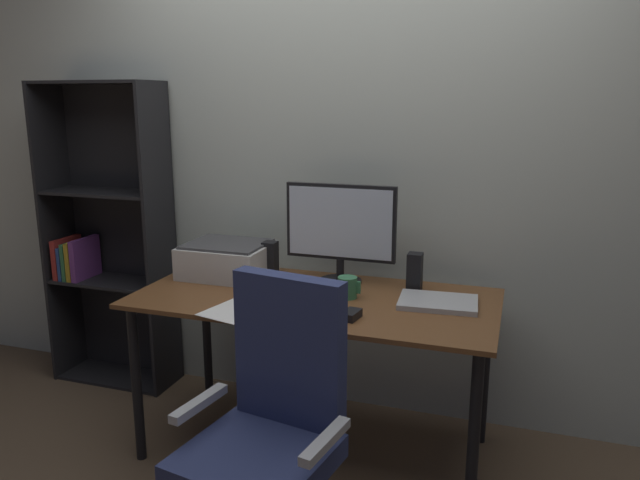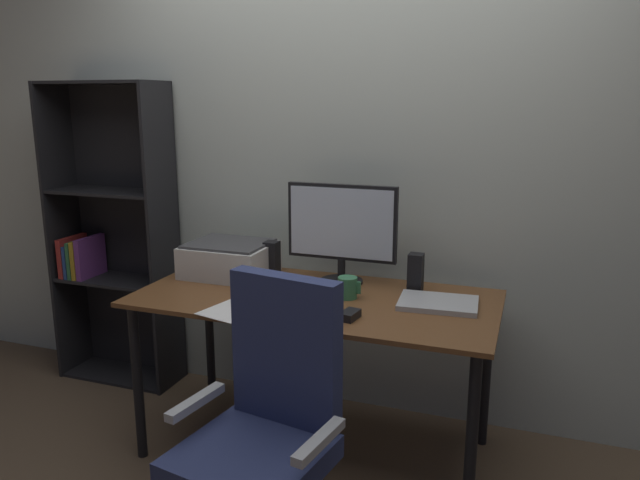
{
  "view_description": "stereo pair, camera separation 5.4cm",
  "coord_description": "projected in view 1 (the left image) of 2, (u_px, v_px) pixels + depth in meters",
  "views": [
    {
      "loc": [
        0.81,
        -2.36,
        1.57
      ],
      "look_at": [
        0.04,
        -0.03,
        1.0
      ],
      "focal_mm": 33.94,
      "sensor_mm": 36.0,
      "label": 1
    },
    {
      "loc": [
        0.87,
        -2.34,
        1.57
      ],
      "look_at": [
        0.04,
        -0.03,
        1.0
      ],
      "focal_mm": 33.94,
      "sensor_mm": 36.0,
      "label": 2
    }
  ],
  "objects": [
    {
      "name": "mouse",
      "position": [
        351.0,
        315.0,
        2.35
      ],
      "size": [
        0.07,
        0.1,
        0.03
      ],
      "primitive_type": "cube",
      "rotation": [
        0.0,
        0.0,
        -0.16
      ],
      "color": "black",
      "rests_on": "desk"
    },
    {
      "name": "back_wall",
      "position": [
        350.0,
        156.0,
        2.99
      ],
      "size": [
        6.4,
        0.1,
        2.6
      ],
      "primitive_type": "cube",
      "color": "beige",
      "rests_on": "ground"
    },
    {
      "name": "ground_plane",
      "position": [
        315.0,
        449.0,
        2.79
      ],
      "size": [
        12.0,
        12.0,
        0.0
      ],
      "primitive_type": "plane",
      "color": "brown"
    },
    {
      "name": "paper_sheet",
      "position": [
        239.0,
        309.0,
        2.46
      ],
      "size": [
        0.27,
        0.34,
        0.0
      ],
      "primitive_type": "cube",
      "rotation": [
        0.0,
        0.0,
        -0.24
      ],
      "color": "white",
      "rests_on": "desk"
    },
    {
      "name": "bookshelf",
      "position": [
        108.0,
        239.0,
        3.36
      ],
      "size": [
        0.69,
        0.28,
        1.67
      ],
      "color": "black",
      "rests_on": "ground"
    },
    {
      "name": "keyboard",
      "position": [
        300.0,
        309.0,
        2.43
      ],
      "size": [
        0.29,
        0.12,
        0.02
      ],
      "primitive_type": "cube",
      "rotation": [
        0.0,
        0.0,
        -0.03
      ],
      "color": "#B7BABC",
      "rests_on": "desk"
    },
    {
      "name": "desk",
      "position": [
        315.0,
        314.0,
        2.64
      ],
      "size": [
        1.55,
        0.75,
        0.74
      ],
      "color": "brown",
      "rests_on": "ground"
    },
    {
      "name": "office_chair",
      "position": [
        269.0,
        447.0,
        1.99
      ],
      "size": [
        0.56,
        0.55,
        1.01
      ],
      "rotation": [
        0.0,
        0.0,
        -0.17
      ],
      "color": "#B7BABC",
      "rests_on": "ground"
    },
    {
      "name": "speaker_left",
      "position": [
        270.0,
        259.0,
        2.9
      ],
      "size": [
        0.06,
        0.07,
        0.17
      ],
      "primitive_type": "cube",
      "color": "black",
      "rests_on": "desk"
    },
    {
      "name": "speaker_right",
      "position": [
        415.0,
        272.0,
        2.68
      ],
      "size": [
        0.06,
        0.07,
        0.17
      ],
      "primitive_type": "cube",
      "color": "black",
      "rests_on": "desk"
    },
    {
      "name": "monitor",
      "position": [
        340.0,
        228.0,
        2.76
      ],
      "size": [
        0.51,
        0.2,
        0.46
      ],
      "color": "black",
      "rests_on": "desk"
    },
    {
      "name": "printer",
      "position": [
        228.0,
        259.0,
        2.91
      ],
      "size": [
        0.4,
        0.34,
        0.16
      ],
      "color": "silver",
      "rests_on": "desk"
    },
    {
      "name": "laptop",
      "position": [
        438.0,
        302.0,
        2.51
      ],
      "size": [
        0.34,
        0.25,
        0.02
      ],
      "primitive_type": "cube",
      "rotation": [
        0.0,
        0.0,
        0.07
      ],
      "color": "#B7BABC",
      "rests_on": "desk"
    },
    {
      "name": "coffee_mug",
      "position": [
        348.0,
        287.0,
        2.59
      ],
      "size": [
        0.1,
        0.08,
        0.09
      ],
      "color": "#387F51",
      "rests_on": "desk"
    }
  ]
}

